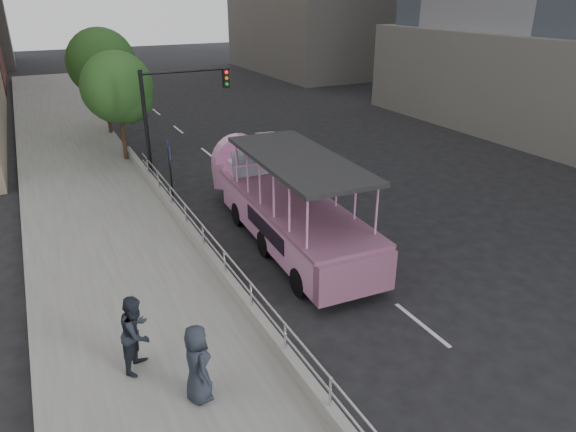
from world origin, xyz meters
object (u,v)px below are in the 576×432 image
object	(u,v)px
traffic_signal	(171,106)
pedestrian_far	(197,364)
street_tree_near	(120,90)
car	(272,144)
pedestrian_mid	(137,333)
parking_sign	(170,166)
street_tree_far	(104,65)
duck_boat	(282,204)

from	to	relation	value
traffic_signal	pedestrian_far	bearing A→B (deg)	-103.65
street_tree_near	car	bearing A→B (deg)	-14.16
pedestrian_mid	traffic_signal	world-z (taller)	traffic_signal
traffic_signal	pedestrian_mid	bearing A→B (deg)	-108.84
pedestrian_far	car	bearing A→B (deg)	-33.35
pedestrian_far	street_tree_near	bearing A→B (deg)	-9.69
car	traffic_signal	xyz separation A→B (m)	(-5.78, -1.57, 2.89)
car	pedestrian_far	world-z (taller)	pedestrian_far
pedestrian_mid	pedestrian_far	xyz separation A→B (m)	(0.91, -1.58, -0.04)
parking_sign	pedestrian_far	bearing A→B (deg)	-102.39
parking_sign	pedestrian_mid	bearing A→B (deg)	-109.04
street_tree_far	duck_boat	bearing A→B (deg)	-79.67
duck_boat	pedestrian_mid	size ratio (longest dim) A/B	5.54
duck_boat	street_tree_near	world-z (taller)	street_tree_near
parking_sign	traffic_signal	distance (m)	3.74
street_tree_far	car	bearing A→B (deg)	-47.59
duck_boat	parking_sign	distance (m)	5.48
parking_sign	street_tree_near	size ratio (longest dim) A/B	0.48
pedestrian_far	pedestrian_mid	bearing A→B (deg)	26.50
pedestrian_mid	parking_sign	distance (m)	10.60
duck_boat	parking_sign	xyz separation A→B (m)	(-2.78, 4.70, 0.47)
duck_boat	pedestrian_far	xyz separation A→B (m)	(-5.33, -6.90, -0.07)
parking_sign	traffic_signal	size ratio (longest dim) A/B	0.53
street_tree_near	street_tree_far	distance (m)	6.02
parking_sign	traffic_signal	world-z (taller)	traffic_signal
pedestrian_mid	pedestrian_far	size ratio (longest dim) A/B	1.04
pedestrian_far	parking_sign	xyz separation A→B (m)	(2.55, 11.59, 0.54)
pedestrian_mid	duck_boat	bearing A→B (deg)	-14.31
street_tree_near	pedestrian_far	bearing A→B (deg)	-96.22
pedestrian_far	duck_boat	bearing A→B (deg)	-41.15
duck_boat	street_tree_near	xyz separation A→B (m)	(-3.35, 11.26, 2.55)
car	traffic_signal	distance (m)	6.65
pedestrian_mid	traffic_signal	distance (m)	14.08
traffic_signal	duck_boat	bearing A→B (deg)	-77.41
pedestrian_mid	street_tree_near	xyz separation A→B (m)	(2.89, 16.58, 2.58)
parking_sign	street_tree_far	bearing A→B (deg)	91.68
pedestrian_mid	street_tree_near	size ratio (longest dim) A/B	0.33
car	street_tree_far	size ratio (longest dim) A/B	0.56
pedestrian_far	parking_sign	size ratio (longest dim) A/B	0.65
car	parking_sign	distance (m)	8.36
car	street_tree_far	world-z (taller)	street_tree_far
traffic_signal	street_tree_near	bearing A→B (deg)	114.98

